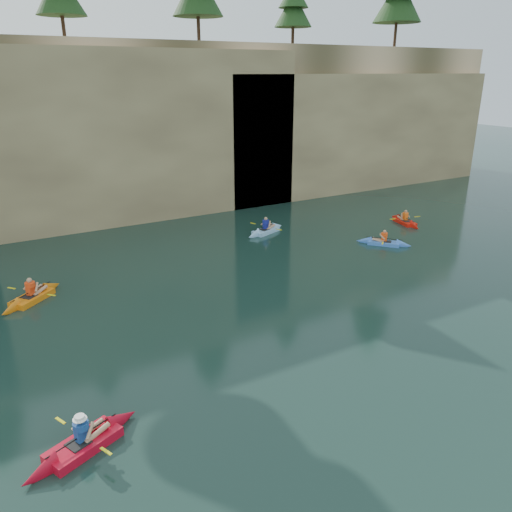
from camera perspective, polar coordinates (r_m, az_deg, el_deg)
ground at (r=15.87m, az=4.80°, el=-17.00°), size 160.00×160.00×0.00m
cliff at (r=41.10m, az=-20.04°, el=14.13°), size 70.00×16.00×12.00m
cliff_slab_center at (r=34.40m, az=-14.24°, el=13.22°), size 24.00×2.40×11.40m
cliff_slab_east at (r=44.32m, az=12.22°, el=13.83°), size 26.00×2.40×9.84m
sea_cave_center at (r=33.37m, az=-23.24°, el=4.79°), size 3.50×1.00×3.20m
sea_cave_east at (r=37.33m, az=-1.52°, el=8.97°), size 5.00×1.00×4.50m
main_kayaker at (r=15.12m, az=-19.12°, el=-19.60°), size 3.61×2.25×1.33m
kayaker_orange at (r=24.43m, az=-24.22°, el=-4.30°), size 3.21×2.92×1.35m
kayaker_red_far at (r=35.03m, az=16.63°, el=3.80°), size 2.28×3.25×1.17m
kayaker_ltblue_mid at (r=31.61m, az=1.11°, el=2.94°), size 3.41×2.38×1.28m
kayaker_blue_east at (r=30.35m, az=14.39°, el=1.50°), size 2.64×2.84×1.13m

